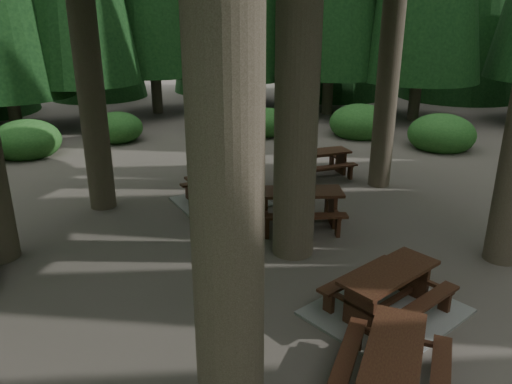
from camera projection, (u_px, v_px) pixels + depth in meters
ground at (268, 266)px, 9.80m from camera, size 80.00×80.00×0.00m
picnic_table_a at (387, 299)px, 8.20m from camera, size 2.51×2.14×0.80m
picnic_table_c at (221, 193)px, 12.93m from camera, size 2.41×2.07×0.75m
picnic_table_d at (320, 159)px, 14.95m from camera, size 2.09×1.86×0.76m
picnic_table_e at (393, 363)px, 6.38m from camera, size 2.24×2.14×0.76m
picnic_table_f at (299, 202)px, 11.48m from camera, size 2.51×2.40×0.85m
shrub_ring at (273, 226)px, 10.62m from camera, size 23.86×24.64×1.49m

